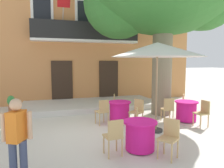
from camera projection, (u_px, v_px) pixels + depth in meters
The scene contains 18 objects.
ground_plane at pixel (99, 130), 6.97m from camera, with size 120.00×120.00×0.00m, color beige.
building_facade at pixel (80, 38), 13.37m from camera, with size 13.00×5.09×7.50m.
entrance_step_platform at pixel (91, 105), 10.55m from camera, with size 6.54×2.77×0.25m, color silver.
cafe_table_near_tree at pixel (119, 111), 7.99m from camera, with size 0.86×0.86×0.76m.
cafe_chair_near_tree_0 at pixel (103, 110), 7.54m from camera, with size 0.48×0.48×0.91m.
cafe_chair_near_tree_1 at pixel (137, 110), 7.55m from camera, with size 0.55×0.55×0.91m.
cafe_chair_near_tree_2 at pixel (117, 104), 8.72m from camera, with size 0.50×0.50×0.91m.
cafe_table_middle at pixel (186, 111), 8.04m from camera, with size 0.86×0.86×0.76m.
cafe_chair_middle_0 at pixel (203, 111), 7.35m from camera, with size 0.42×0.42×0.91m.
cafe_chair_middle_1 at pixel (186, 104), 8.74m from camera, with size 0.56×0.56×0.91m.
cafe_chair_middle_2 at pixel (168, 108), 7.88m from camera, with size 0.48×0.48×0.91m.
cafe_table_front at pixel (140, 135), 5.37m from camera, with size 0.86×0.86×0.76m.
cafe_chair_front_0 at pixel (140, 122), 6.10m from camera, with size 0.55×0.55×0.91m.
cafe_chair_front_1 at pixel (114, 135), 5.01m from camera, with size 0.43×0.43×0.91m.
cafe_chair_front_2 at pixel (169, 136), 4.95m from camera, with size 0.55×0.55×0.91m.
cafe_umbrella at pixel (157, 50), 6.59m from camera, with size 2.90×2.90×2.85m.
ground_planter_left at pixel (11, 103), 9.32m from camera, with size 0.32×0.32×0.77m.
pedestrian_near_entrance at pixel (17, 136), 3.88m from camera, with size 0.53×0.40×1.59m.
Camera 1 is at (-1.61, -6.59, 2.25)m, focal length 33.99 mm.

